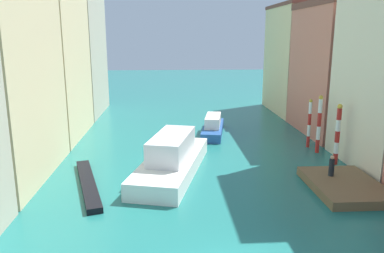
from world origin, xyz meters
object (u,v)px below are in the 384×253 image
(mooring_pole_1, at_px, (319,124))
(person_on_dock, at_px, (332,166))
(gondola_black, at_px, (88,183))
(motorboat_0, at_px, (213,127))
(vaporetto_white, at_px, (172,159))
(waterfront_dock, at_px, (345,186))
(mooring_pole_0, at_px, (338,134))
(mooring_pole_2, at_px, (309,123))

(mooring_pole_1, bearing_deg, person_on_dock, -104.41)
(mooring_pole_1, distance_m, gondola_black, 19.43)
(mooring_pole_1, bearing_deg, motorboat_0, 139.22)
(mooring_pole_1, bearing_deg, vaporetto_white, -161.57)
(vaporetto_white, bearing_deg, waterfront_dock, -19.83)
(vaporetto_white, bearing_deg, gondola_black, -158.07)
(waterfront_dock, bearing_deg, mooring_pole_0, 72.75)
(person_on_dock, bearing_deg, mooring_pole_2, 79.49)
(mooring_pole_1, height_order, motorboat_0, mooring_pole_1)
(person_on_dock, distance_m, mooring_pole_1, 7.40)
(mooring_pole_0, relative_size, mooring_pole_2, 1.09)
(waterfront_dock, distance_m, motorboat_0, 16.73)
(vaporetto_white, distance_m, gondola_black, 6.16)
(waterfront_dock, xyz_separation_m, vaporetto_white, (-11.18, 4.03, 0.79))
(mooring_pole_0, distance_m, vaporetto_white, 12.88)
(mooring_pole_0, height_order, gondola_black, mooring_pole_0)
(waterfront_dock, bearing_deg, mooring_pole_1, 80.72)
(mooring_pole_0, height_order, motorboat_0, mooring_pole_0)
(mooring_pole_1, relative_size, vaporetto_white, 0.42)
(mooring_pole_1, distance_m, mooring_pole_2, 1.75)
(mooring_pole_2, xyz_separation_m, motorboat_0, (-7.99, 5.35, -1.48))
(person_on_dock, bearing_deg, mooring_pole_0, 62.52)
(mooring_pole_1, height_order, vaporetto_white, mooring_pole_1)
(gondola_black, bearing_deg, vaporetto_white, 21.93)
(person_on_dock, xyz_separation_m, gondola_black, (-16.36, 0.60, -1.04))
(mooring_pole_0, height_order, vaporetto_white, mooring_pole_0)
(motorboat_0, bearing_deg, mooring_pole_1, -40.78)
(person_on_dock, height_order, mooring_pole_0, mooring_pole_0)
(mooring_pole_1, xyz_separation_m, mooring_pole_2, (-0.19, 1.71, -0.30))
(gondola_black, bearing_deg, mooring_pole_2, 24.40)
(person_on_dock, bearing_deg, mooring_pole_1, 75.59)
(waterfront_dock, height_order, mooring_pole_1, mooring_pole_1)
(mooring_pole_1, height_order, gondola_black, mooring_pole_1)
(waterfront_dock, distance_m, mooring_pole_1, 8.61)
(mooring_pole_0, relative_size, vaporetto_white, 0.40)
(gondola_black, xyz_separation_m, motorboat_0, (9.99, 13.50, 0.57))
(mooring_pole_0, bearing_deg, person_on_dock, -117.48)
(mooring_pole_0, distance_m, motorboat_0, 13.30)
(vaporetto_white, bearing_deg, mooring_pole_2, 25.50)
(motorboat_0, bearing_deg, waterfront_dock, -65.85)
(mooring_pole_0, height_order, mooring_pole_1, mooring_pole_1)
(mooring_pole_0, relative_size, mooring_pole_1, 0.96)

